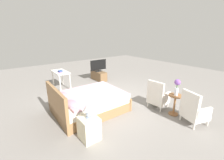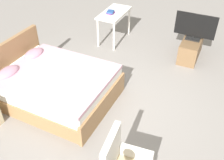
{
  "view_description": "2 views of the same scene",
  "coord_description": "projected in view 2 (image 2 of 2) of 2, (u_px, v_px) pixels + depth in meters",
  "views": [
    {
      "loc": [
        -3.96,
        3.03,
        2.33
      ],
      "look_at": [
        0.18,
        -0.14,
        0.67
      ],
      "focal_mm": 24.0,
      "sensor_mm": 36.0,
      "label": 1
    },
    {
      "loc": [
        -3.18,
        -1.48,
        3.25
      ],
      "look_at": [
        -0.01,
        0.01,
        0.6
      ],
      "focal_mm": 42.0,
      "sensor_mm": 36.0,
      "label": 2
    }
  ],
  "objects": [
    {
      "name": "ground_plane",
      "position": [
        113.0,
        106.0,
        4.76
      ],
      "size": [
        16.0,
        16.0,
        0.0
      ],
      "primitive_type": "plane",
      "color": "gray"
    },
    {
      "name": "book_stack",
      "position": [
        110.0,
        12.0,
        6.2
      ],
      "size": [
        0.2,
        0.18,
        0.07
      ],
      "color": "#66387A",
      "rests_on": "vanity_desk"
    },
    {
      "name": "tv_stand",
      "position": [
        191.0,
        48.0,
        5.97
      ],
      "size": [
        0.96,
        0.4,
        0.45
      ],
      "color": "brown",
      "rests_on": "ground_plane"
    },
    {
      "name": "tv_flatscreen",
      "position": [
        195.0,
        26.0,
        5.65
      ],
      "size": [
        0.2,
        0.88,
        0.59
      ],
      "color": "black",
      "rests_on": "tv_stand"
    },
    {
      "name": "vanity_desk",
      "position": [
        114.0,
        16.0,
        6.37
      ],
      "size": [
        1.04,
        0.52,
        0.75
      ],
      "color": "silver",
      "rests_on": "ground_plane"
    },
    {
      "name": "bed",
      "position": [
        53.0,
        85.0,
        4.77
      ],
      "size": [
        1.6,
        2.08,
        0.96
      ],
      "color": "#997047",
      "rests_on": "ground_plane"
    }
  ]
}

